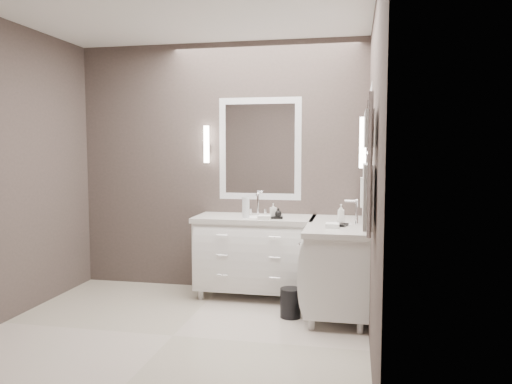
% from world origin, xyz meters
% --- Properties ---
extents(floor, '(3.20, 3.00, 0.01)m').
position_xyz_m(floor, '(0.00, 0.00, -0.01)').
color(floor, beige).
rests_on(floor, ground).
extents(ceiling, '(3.20, 3.00, 0.01)m').
position_xyz_m(ceiling, '(0.00, 0.00, 2.71)').
color(ceiling, white).
rests_on(ceiling, wall_back).
extents(wall_back, '(3.20, 0.01, 2.70)m').
position_xyz_m(wall_back, '(0.00, 1.50, 1.35)').
color(wall_back, '#443A37').
rests_on(wall_back, floor).
extents(wall_front, '(3.20, 0.01, 2.70)m').
position_xyz_m(wall_front, '(0.00, -1.50, 1.35)').
color(wall_front, '#443A37').
rests_on(wall_front, floor).
extents(wall_right, '(0.01, 3.00, 2.70)m').
position_xyz_m(wall_right, '(1.60, 0.00, 1.35)').
color(wall_right, '#443A37').
rests_on(wall_right, floor).
extents(vanity_back, '(1.24, 0.59, 0.97)m').
position_xyz_m(vanity_back, '(0.45, 1.23, 0.49)').
color(vanity_back, white).
rests_on(vanity_back, floor).
extents(vanity_right, '(0.59, 1.24, 0.97)m').
position_xyz_m(vanity_right, '(1.33, 0.90, 0.49)').
color(vanity_right, white).
rests_on(vanity_right, floor).
extents(mirror_back, '(0.90, 0.02, 1.10)m').
position_xyz_m(mirror_back, '(0.45, 1.49, 1.55)').
color(mirror_back, white).
rests_on(mirror_back, wall_back).
extents(mirror_right, '(0.02, 0.90, 1.10)m').
position_xyz_m(mirror_right, '(1.59, 0.80, 1.55)').
color(mirror_right, white).
rests_on(mirror_right, wall_right).
extents(sconce_back, '(0.06, 0.06, 0.40)m').
position_xyz_m(sconce_back, '(-0.13, 1.43, 1.59)').
color(sconce_back, white).
rests_on(sconce_back, wall_back).
extents(sconce_right, '(0.06, 0.06, 0.40)m').
position_xyz_m(sconce_right, '(1.53, 0.22, 1.59)').
color(sconce_right, white).
rests_on(sconce_right, wall_right).
extents(towel_bar_corner, '(0.03, 0.22, 0.30)m').
position_xyz_m(towel_bar_corner, '(1.54, 1.36, 1.12)').
color(towel_bar_corner, white).
rests_on(towel_bar_corner, wall_right).
extents(towel_ladder, '(0.06, 0.58, 0.90)m').
position_xyz_m(towel_ladder, '(1.55, -0.40, 1.39)').
color(towel_ladder, white).
rests_on(towel_ladder, wall_right).
extents(waste_bin, '(0.24, 0.24, 0.27)m').
position_xyz_m(waste_bin, '(0.90, 0.65, 0.13)').
color(waste_bin, black).
rests_on(waste_bin, floor).
extents(amenity_tray_back, '(0.16, 0.12, 0.02)m').
position_xyz_m(amenity_tray_back, '(0.69, 1.12, 0.86)').
color(amenity_tray_back, black).
rests_on(amenity_tray_back, vanity_back).
extents(amenity_tray_right, '(0.14, 0.17, 0.02)m').
position_xyz_m(amenity_tray_right, '(1.34, 0.75, 0.86)').
color(amenity_tray_right, black).
rests_on(amenity_tray_right, vanity_right).
extents(water_bottle, '(0.09, 0.09, 0.21)m').
position_xyz_m(water_bottle, '(0.38, 1.09, 0.96)').
color(water_bottle, silver).
rests_on(water_bottle, vanity_back).
extents(soap_bottle_a, '(0.08, 0.08, 0.13)m').
position_xyz_m(soap_bottle_a, '(0.66, 1.14, 0.94)').
color(soap_bottle_a, white).
rests_on(soap_bottle_a, amenity_tray_back).
extents(soap_bottle_b, '(0.09, 0.09, 0.09)m').
position_xyz_m(soap_bottle_b, '(0.72, 1.09, 0.92)').
color(soap_bottle_b, black).
rests_on(soap_bottle_b, amenity_tray_back).
extents(soap_bottle_c, '(0.08, 0.08, 0.18)m').
position_xyz_m(soap_bottle_c, '(1.34, 0.75, 0.96)').
color(soap_bottle_c, white).
rests_on(soap_bottle_c, amenity_tray_right).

